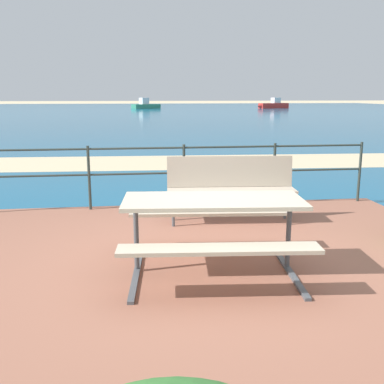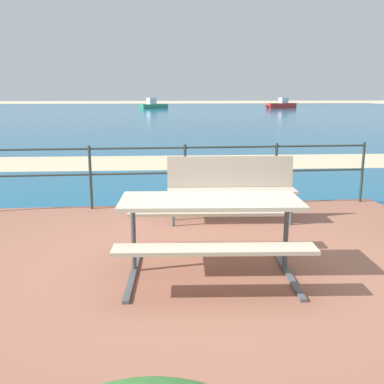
{
  "view_description": "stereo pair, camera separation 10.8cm",
  "coord_description": "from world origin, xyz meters",
  "px_view_note": "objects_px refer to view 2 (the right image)",
  "views": [
    {
      "loc": [
        -0.77,
        -4.57,
        1.83
      ],
      "look_at": [
        -0.0,
        1.41,
        0.51
      ],
      "focal_mm": 42.22,
      "sensor_mm": 36.0,
      "label": 1
    },
    {
      "loc": [
        -0.67,
        -4.58,
        1.83
      ],
      "look_at": [
        -0.0,
        1.41,
        0.51
      ],
      "focal_mm": 42.22,
      "sensor_mm": 36.0,
      "label": 2
    }
  ],
  "objects_px": {
    "park_bench": "(231,183)",
    "boat_near": "(281,105)",
    "picnic_table": "(210,216)",
    "boat_mid": "(153,105)"
  },
  "relations": [
    {
      "from": "park_bench",
      "to": "boat_near",
      "type": "distance_m",
      "value": 54.23
    },
    {
      "from": "picnic_table",
      "to": "park_bench",
      "type": "height_order",
      "value": "park_bench"
    },
    {
      "from": "picnic_table",
      "to": "boat_mid",
      "type": "bearing_deg",
      "value": 93.98
    },
    {
      "from": "picnic_table",
      "to": "boat_near",
      "type": "bearing_deg",
      "value": 76.97
    },
    {
      "from": "boat_mid",
      "to": "picnic_table",
      "type": "bearing_deg",
      "value": -117.54
    },
    {
      "from": "park_bench",
      "to": "picnic_table",
      "type": "bearing_deg",
      "value": -103.18
    },
    {
      "from": "park_bench",
      "to": "boat_near",
      "type": "bearing_deg",
      "value": 76.35
    },
    {
      "from": "park_bench",
      "to": "boat_near",
      "type": "height_order",
      "value": "boat_near"
    },
    {
      "from": "boat_near",
      "to": "park_bench",
      "type": "bearing_deg",
      "value": 49.43
    },
    {
      "from": "picnic_table",
      "to": "park_bench",
      "type": "relative_size",
      "value": 1.06
    }
  ]
}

